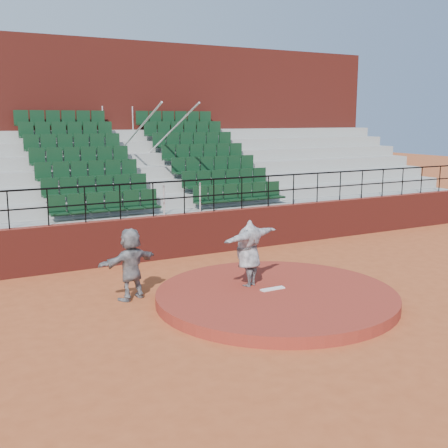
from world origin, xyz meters
The scene contains 9 objects.
ground centered at (0.00, 0.00, 0.00)m, with size 90.00×90.00×0.00m, color #AB4E26.
pitchers_mound centered at (0.00, 0.00, 0.12)m, with size 5.50×5.50×0.25m, color maroon.
pitching_rubber centered at (0.00, 0.15, 0.27)m, with size 0.60×0.15×0.03m, color white.
boundary_wall centered at (0.00, 5.00, 0.65)m, with size 24.00×0.30×1.30m, color maroon.
wall_railing centered at (0.00, 5.00, 2.03)m, with size 24.04×0.05×1.03m.
seating_deck centered at (0.00, 8.65, 1.44)m, with size 24.00×5.97×4.63m.
press_box_facade centered at (0.00, 12.60, 3.55)m, with size 24.00×3.00×7.10m, color maroon.
pitcher centered at (-0.34, 0.67, 1.04)m, with size 1.94×0.53×1.58m, color black.
fielder centered at (-2.84, 1.78, 0.84)m, with size 1.56×0.50×1.68m, color black.
Camera 1 is at (-6.92, -10.24, 4.13)m, focal length 45.00 mm.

